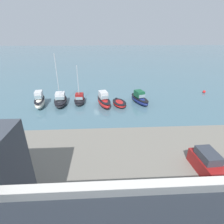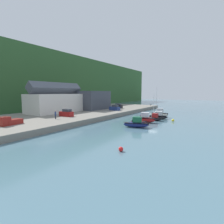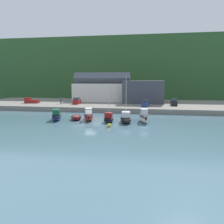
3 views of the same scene
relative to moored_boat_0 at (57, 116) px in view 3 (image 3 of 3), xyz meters
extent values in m
plane|color=slate|center=(8.34, -1.13, -0.92)|extent=(320.00, 320.00, 0.00)
cube|color=#335B2D|center=(8.34, 78.88, 13.50)|extent=(240.00, 51.66, 28.84)
cube|color=gray|center=(8.34, 26.76, -0.25)|extent=(93.55, 28.58, 1.34)
cube|color=silver|center=(3.92, 32.49, 3.61)|extent=(20.29, 9.12, 6.39)
cube|color=#515660|center=(3.92, 32.49, 8.87)|extent=(20.70, 4.11, 4.11)
cube|color=#3D424C|center=(19.20, 29.61, 4.18)|extent=(13.53, 11.30, 7.52)
cube|color=slate|center=(19.20, 24.02, 4.18)|extent=(12.85, 0.10, 4.51)
ellipsoid|color=navy|center=(-0.02, 0.06, -0.27)|extent=(3.76, 6.27, 1.30)
ellipsoid|color=black|center=(-0.02, 0.06, 0.19)|extent=(3.87, 6.41, 0.12)
cube|color=#195638|center=(0.08, -0.23, 1.00)|extent=(2.07, 2.45, 1.23)
cube|color=#8CA5B2|center=(-0.30, 0.90, 0.81)|extent=(1.31, 0.52, 0.61)
cube|color=black|center=(0.87, -2.63, -0.01)|extent=(0.43, 0.38, 0.56)
ellipsoid|color=red|center=(4.29, 1.31, -0.45)|extent=(3.29, 4.66, 0.94)
ellipsoid|color=black|center=(4.29, 1.31, -0.12)|extent=(3.40, 4.77, 0.12)
cube|color=black|center=(4.78, -0.63, -0.26)|extent=(0.42, 0.36, 0.56)
ellipsoid|color=red|center=(7.39, 1.04, -0.15)|extent=(3.43, 6.37, 1.54)
ellipsoid|color=black|center=(7.39, 1.04, 0.39)|extent=(3.54, 6.51, 0.12)
cube|color=silver|center=(7.47, 0.75, 1.26)|extent=(1.97, 2.43, 1.29)
cube|color=#8CA5B2|center=(7.17, 1.92, 1.07)|extent=(1.33, 0.43, 0.64)
cube|color=black|center=(8.11, -1.75, 0.16)|extent=(0.42, 0.36, 0.56)
ellipsoid|color=black|center=(12.31, -0.24, -0.44)|extent=(2.11, 4.22, 0.96)
ellipsoid|color=black|center=(12.31, -0.24, -0.11)|extent=(2.19, 4.30, 0.12)
cube|color=maroon|center=(12.32, -0.46, 0.61)|extent=(1.57, 1.48, 1.14)
cube|color=#8CA5B2|center=(12.31, 0.43, 0.44)|extent=(1.41, 0.11, 0.57)
cylinder|color=silver|center=(12.31, 0.07, 3.47)|extent=(0.10, 0.10, 6.86)
ellipsoid|color=black|center=(16.12, 0.01, -0.33)|extent=(3.02, 6.35, 1.19)
ellipsoid|color=black|center=(16.12, 0.01, 0.09)|extent=(3.12, 6.48, 0.12)
cube|color=silver|center=(16.15, -0.29, 0.86)|extent=(1.99, 2.33, 1.20)
cube|color=#8CA5B2|center=(16.01, 0.92, 0.68)|extent=(1.58, 0.28, 0.60)
cylinder|color=silver|center=(16.07, 0.47, 4.68)|extent=(0.10, 0.10, 8.83)
ellipsoid|color=white|center=(19.99, 0.76, -0.07)|extent=(2.77, 5.97, 1.70)
ellipsoid|color=black|center=(19.99, 0.76, 0.52)|extent=(2.86, 6.09, 0.12)
cube|color=silver|center=(20.04, 0.48, 1.44)|extent=(1.66, 2.22, 1.32)
cube|color=#8CA5B2|center=(19.83, 1.62, 1.24)|extent=(1.19, 0.31, 0.66)
cube|color=black|center=(20.49, -1.92, 0.27)|extent=(0.40, 0.34, 0.56)
cube|color=maroon|center=(-2.13, 21.35, 1.12)|extent=(2.03, 4.29, 1.40)
cube|color=#333842|center=(-2.11, 21.04, 2.20)|extent=(1.65, 2.39, 0.76)
cube|color=navy|center=(20.14, 18.46, 1.12)|extent=(2.20, 4.36, 1.40)
cube|color=#333842|center=(20.11, 18.15, 2.20)|extent=(1.75, 2.45, 0.76)
cube|color=black|center=(28.77, 22.14, 1.12)|extent=(1.91, 4.25, 1.40)
cube|color=#333842|center=(28.76, 21.83, 2.20)|extent=(1.59, 2.35, 0.76)
cube|color=maroon|center=(-17.39, 21.48, 0.97)|extent=(3.75, 2.46, 1.10)
cube|color=maroon|center=(-19.39, 21.21, 1.37)|extent=(2.13, 2.14, 1.90)
cube|color=#2D333D|center=(-19.39, 21.21, 2.07)|extent=(1.85, 2.01, 0.50)
cylinder|color=#232838|center=(-7.12, 20.03, 0.84)|extent=(0.32, 0.32, 0.85)
cylinder|color=navy|center=(-7.12, 20.03, 1.79)|extent=(0.40, 0.40, 1.05)
sphere|color=tan|center=(-7.12, 20.03, 2.44)|extent=(0.24, 0.24, 0.24)
sphere|color=yellow|center=(13.30, -5.39, -0.55)|extent=(0.73, 0.73, 0.73)
camera|label=1|loc=(7.53, 33.51, 12.67)|focal=28.00mm
camera|label=2|loc=(-37.66, -17.13, 7.39)|focal=28.00mm
camera|label=3|loc=(20.70, -47.02, 8.51)|focal=35.00mm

